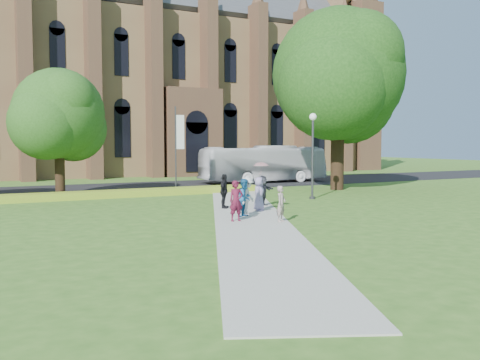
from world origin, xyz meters
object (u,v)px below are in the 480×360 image
tour_coach (264,164)px  streetlamp (313,145)px  pedestrian_0 (236,201)px  large_tree (338,75)px

tour_coach → streetlamp: bearing=163.4°
tour_coach → pedestrian_0: 23.27m
streetlamp → large_tree: large_tree is taller
streetlamp → large_tree: 8.73m
large_tree → pedestrian_0: bearing=-142.7°
streetlamp → tour_coach: streetlamp is taller
large_tree → pedestrian_0: size_ratio=7.45×
pedestrian_0 → tour_coach: bearing=59.8°
large_tree → tour_coach: large_tree is taller
tour_coach → large_tree: bearing=-170.8°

